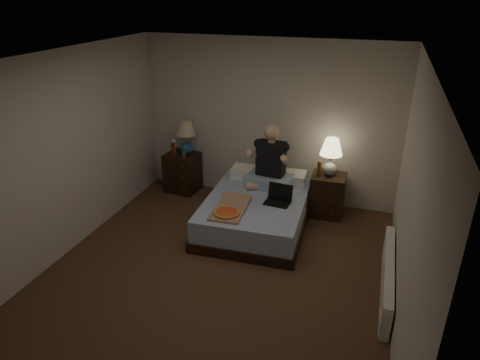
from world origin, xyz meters
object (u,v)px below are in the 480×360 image
(water_bottle, at_px, (173,147))
(nightstand_right, at_px, (327,195))
(pizza_box, at_px, (227,213))
(radiator, at_px, (387,277))
(beer_bottle_right, at_px, (319,169))
(nightstand_left, at_px, (183,172))
(soda_can, at_px, (184,154))
(laptop, at_px, (278,196))
(beer_bottle_left, at_px, (173,150))
(lamp_left, at_px, (186,137))
(lamp_right, at_px, (331,157))
(bed, at_px, (256,212))
(person, at_px, (270,157))

(water_bottle, bearing_deg, nightstand_right, -0.51)
(pizza_box, distance_m, radiator, 2.06)
(beer_bottle_right, distance_m, pizza_box, 1.58)
(nightstand_left, distance_m, water_bottle, 0.47)
(soda_can, bearing_deg, nightstand_left, 129.72)
(laptop, bearing_deg, beer_bottle_left, 164.87)
(nightstand_left, height_order, lamp_left, lamp_left)
(lamp_left, relative_size, lamp_right, 1.00)
(nightstand_left, relative_size, beer_bottle_left, 2.83)
(nightstand_left, height_order, lamp_right, lamp_right)
(beer_bottle_left, height_order, radiator, beer_bottle_left)
(pizza_box, bearing_deg, beer_bottle_left, 134.16)
(nightstand_right, bearing_deg, radiator, -61.85)
(pizza_box, bearing_deg, bed, 66.60)
(water_bottle, bearing_deg, laptop, -21.59)
(person, bearing_deg, nightstand_left, 174.17)
(soda_can, bearing_deg, nightstand_right, 1.03)
(lamp_right, relative_size, radiator, 0.35)
(bed, relative_size, lamp_left, 3.20)
(bed, relative_size, person, 1.92)
(lamp_right, bearing_deg, pizza_box, -130.52)
(bed, distance_m, beer_bottle_left, 1.77)
(water_bottle, relative_size, beer_bottle_right, 1.09)
(soda_can, bearing_deg, water_bottle, 163.11)
(radiator, bearing_deg, water_bottle, 154.48)
(lamp_left, distance_m, soda_can, 0.29)
(soda_can, xyz_separation_m, beer_bottle_left, (-0.17, -0.03, 0.06))
(person, bearing_deg, beer_bottle_left, 179.71)
(nightstand_left, bearing_deg, water_bottle, -145.87)
(beer_bottle_right, bearing_deg, water_bottle, 177.55)
(lamp_left, height_order, lamp_right, lamp_left)
(water_bottle, bearing_deg, lamp_left, 32.23)
(lamp_right, bearing_deg, nightstand_right, -76.96)
(lamp_right, bearing_deg, beer_bottle_right, -144.52)
(soda_can, xyz_separation_m, person, (1.47, -0.19, 0.21))
(soda_can, height_order, beer_bottle_left, beer_bottle_left)
(bed, height_order, soda_can, soda_can)
(bed, distance_m, beer_bottle_right, 1.10)
(bed, bearing_deg, person, 78.82)
(person, xyz_separation_m, radiator, (1.74, -1.37, -0.71))
(nightstand_right, height_order, radiator, nightstand_right)
(soda_can, bearing_deg, pizza_box, -46.44)
(nightstand_left, distance_m, soda_can, 0.41)
(beer_bottle_left, bearing_deg, bed, -21.29)
(lamp_left, xyz_separation_m, radiator, (3.23, -1.74, -0.73))
(lamp_right, relative_size, water_bottle, 2.24)
(bed, distance_m, lamp_left, 1.79)
(beer_bottle_left, bearing_deg, lamp_left, 55.54)
(nightstand_left, bearing_deg, beer_bottle_left, -108.13)
(lamp_right, height_order, water_bottle, lamp_right)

